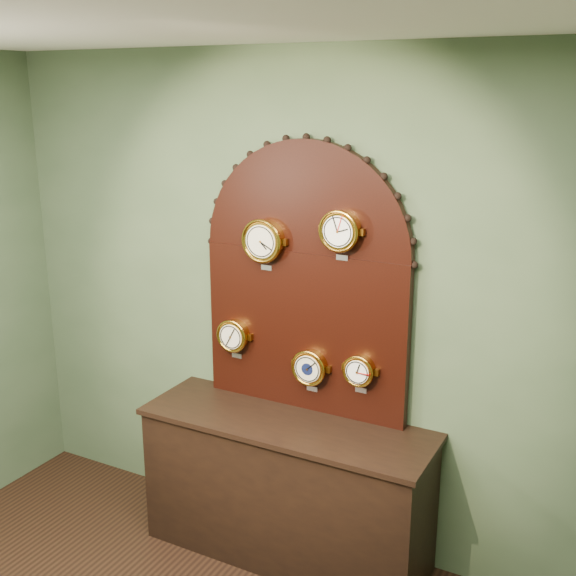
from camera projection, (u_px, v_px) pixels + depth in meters
The scene contains 8 objects.
wall_back at pixel (309, 308), 3.93m from camera, with size 4.00×4.00×0.00m, color #45593D.
shop_counter at pixel (286, 491), 3.98m from camera, with size 1.60×0.50×0.80m, color black.
display_board at pixel (305, 271), 3.83m from camera, with size 1.26×0.06×1.53m.
roman_clock at pixel (263, 241), 3.83m from camera, with size 0.24×0.08×0.29m.
arabic_clock at pixel (340, 231), 3.60m from camera, with size 0.22×0.08×0.27m.
hygrometer at pixel (234, 335), 4.08m from camera, with size 0.20×0.08×0.25m.
barometer at pixel (310, 367), 3.89m from camera, with size 0.21×0.08×0.26m.
tide_clock at pixel (359, 370), 3.75m from camera, with size 0.18×0.08×0.23m.
Camera 1 is at (1.66, -0.87, 2.58)m, focal length 44.24 mm.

